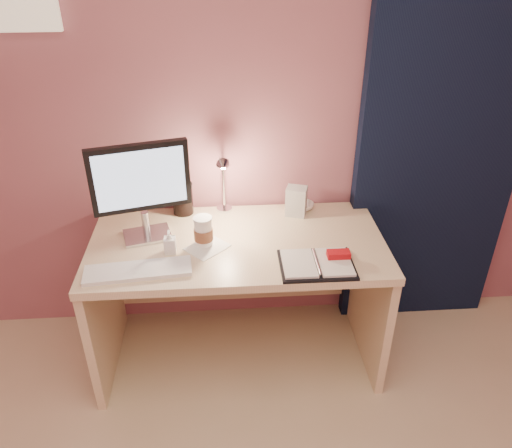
{
  "coord_description": "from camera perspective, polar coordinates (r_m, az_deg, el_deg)",
  "views": [
    {
      "loc": [
        -0.06,
        -0.62,
        2.01
      ],
      "look_at": [
        0.09,
        1.33,
        0.85
      ],
      "focal_mm": 35.0,
      "sensor_mm": 36.0,
      "label": 1
    }
  ],
  "objects": [
    {
      "name": "desk",
      "position": [
        2.56,
        -2.12,
        -5.34
      ],
      "size": [
        1.4,
        0.7,
        0.73
      ],
      "color": "beige",
      "rests_on": "ground"
    },
    {
      "name": "keyboard",
      "position": [
        2.21,
        -13.33,
        -5.21
      ],
      "size": [
        0.47,
        0.18,
        0.02
      ],
      "primitive_type": "cube",
      "rotation": [
        0.0,
        0.0,
        0.1
      ],
      "color": "white",
      "rests_on": "desk"
    },
    {
      "name": "lotion_bottle",
      "position": [
        2.29,
        -9.83,
        -2.02
      ],
      "size": [
        0.05,
        0.05,
        0.11
      ],
      "primitive_type": "imported",
      "rotation": [
        0.0,
        0.0,
        0.0
      ],
      "color": "white",
      "rests_on": "desk"
    },
    {
      "name": "room",
      "position": [
        2.66,
        18.66,
        9.97
      ],
      "size": [
        3.5,
        3.5,
        3.5
      ],
      "color": "#C6B28E",
      "rests_on": "ground"
    },
    {
      "name": "bowl",
      "position": [
        2.64,
        5.45,
        2.06
      ],
      "size": [
        0.14,
        0.14,
        0.03
      ],
      "primitive_type": "imported",
      "rotation": [
        0.0,
        0.0,
        -0.3
      ],
      "color": "silver",
      "rests_on": "desk"
    },
    {
      "name": "dark_jar",
      "position": [
        2.6,
        -8.37,
        2.74
      ],
      "size": [
        0.1,
        0.1,
        0.15
      ],
      "primitive_type": "cylinder",
      "color": "black",
      "rests_on": "desk"
    },
    {
      "name": "monitor",
      "position": [
        2.32,
        -13.07,
        4.54
      ],
      "size": [
        0.44,
        0.21,
        0.48
      ],
      "rotation": [
        0.0,
        0.0,
        0.26
      ],
      "color": "silver",
      "rests_on": "desk"
    },
    {
      "name": "planner",
      "position": [
        2.21,
        7.16,
        -4.46
      ],
      "size": [
        0.33,
        0.25,
        0.05
      ],
      "rotation": [
        0.0,
        0.0,
        -0.0
      ],
      "color": "black",
      "rests_on": "desk"
    },
    {
      "name": "product_box",
      "position": [
        2.56,
        4.62,
        2.62
      ],
      "size": [
        0.12,
        0.11,
        0.15
      ],
      "primitive_type": "cube",
      "rotation": [
        0.0,
        0.0,
        -0.3
      ],
      "color": "silver",
      "rests_on": "desk"
    },
    {
      "name": "paper_a",
      "position": [
        2.32,
        -5.87,
        -2.84
      ],
      "size": [
        0.21,
        0.21,
        0.0
      ],
      "primitive_type": "cube",
      "rotation": [
        0.0,
        0.0,
        0.74
      ],
      "color": "silver",
      "rests_on": "desk"
    },
    {
      "name": "coffee_cup",
      "position": [
        2.32,
        -6.03,
        -0.9
      ],
      "size": [
        0.09,
        0.09,
        0.14
      ],
      "color": "white",
      "rests_on": "desk"
    },
    {
      "name": "desk_lamp",
      "position": [
        2.46,
        -3.75,
        5.05
      ],
      "size": [
        0.08,
        0.21,
        0.35
      ],
      "rotation": [
        0.0,
        0.0,
        0.0
      ],
      "color": "silver",
      "rests_on": "desk"
    },
    {
      "name": "paper_c",
      "position": [
        2.34,
        -5.27,
        -2.49
      ],
      "size": [
        0.2,
        0.2,
        0.0
      ],
      "primitive_type": "cube",
      "rotation": [
        0.0,
        0.0,
        0.75
      ],
      "color": "silver",
      "rests_on": "desk"
    }
  ]
}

